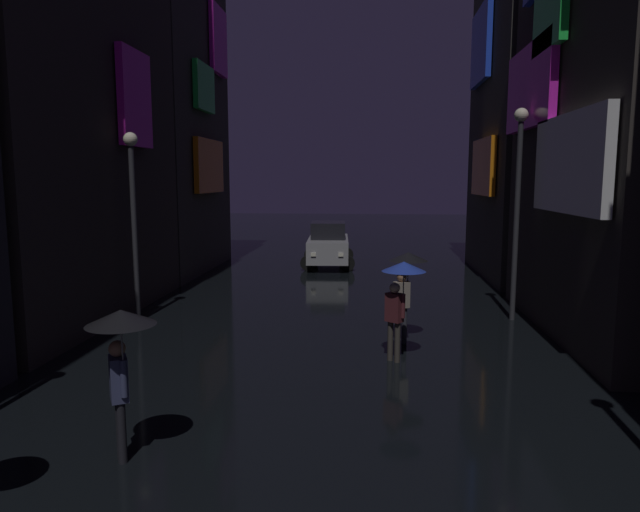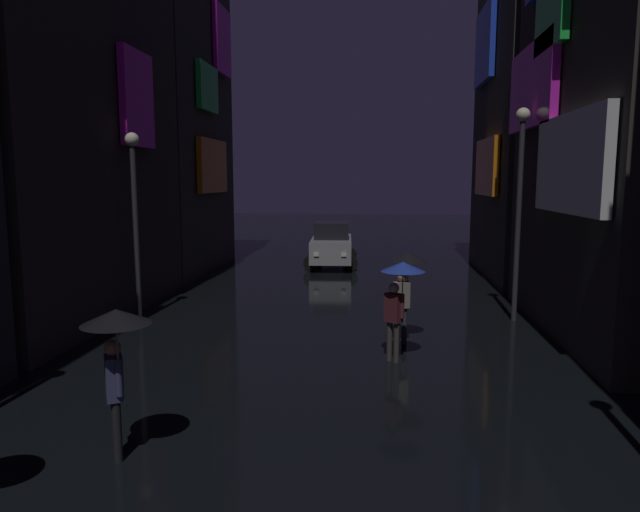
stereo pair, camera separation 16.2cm
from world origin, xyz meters
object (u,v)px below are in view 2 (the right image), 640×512
object	(u,v)px
streetlamp_right_far	(520,190)
car_distant	(331,245)
pedestrian_far_right_black	(406,272)
pedestrian_foreground_left_blue	(400,283)
streetlamp_left_far	(135,203)
pedestrian_midstreet_centre_black	(116,342)

from	to	relation	value
streetlamp_right_far	car_distant	bearing A→B (deg)	122.11
pedestrian_far_right_black	car_distant	size ratio (longest dim) A/B	0.50
pedestrian_foreground_left_blue	car_distant	size ratio (longest dim) A/B	0.50
streetlamp_right_far	streetlamp_left_far	world-z (taller)	streetlamp_right_far
streetlamp_right_far	streetlamp_left_far	bearing A→B (deg)	-173.71
pedestrian_far_right_black	streetlamp_right_far	bearing A→B (deg)	39.08
pedestrian_far_right_black	streetlamp_left_far	world-z (taller)	streetlamp_left_far
pedestrian_midstreet_centre_black	streetlamp_left_far	size ratio (longest dim) A/B	0.43
pedestrian_midstreet_centre_black	pedestrian_far_right_black	bearing A→B (deg)	56.33
car_distant	streetlamp_right_far	world-z (taller)	streetlamp_right_far
pedestrian_midstreet_centre_black	streetlamp_left_far	world-z (taller)	streetlamp_left_far
streetlamp_left_far	pedestrian_far_right_black	bearing A→B (deg)	-10.91
pedestrian_foreground_left_blue	streetlamp_left_far	bearing A→B (deg)	157.66
pedestrian_foreground_left_blue	pedestrian_far_right_black	bearing A→B (deg)	82.54
streetlamp_right_far	streetlamp_left_far	size ratio (longest dim) A/B	1.13
car_distant	streetlamp_right_far	xyz separation A→B (m)	(5.69, -9.06, 2.57)
pedestrian_midstreet_centre_black	streetlamp_right_far	xyz separation A→B (m)	(7.06, 8.52, 1.82)
pedestrian_foreground_left_blue	streetlamp_right_far	bearing A→B (deg)	50.56
pedestrian_midstreet_centre_black	streetlamp_left_far	distance (m)	8.11
pedestrian_midstreet_centre_black	streetlamp_right_far	size ratio (longest dim) A/B	0.38
pedestrian_far_right_black	pedestrian_midstreet_centre_black	xyz separation A→B (m)	(-4.04, -6.07, 0.00)
pedestrian_far_right_black	streetlamp_right_far	size ratio (longest dim) A/B	0.38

